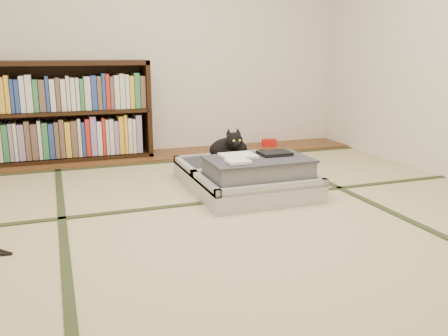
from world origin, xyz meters
name	(u,v)px	position (x,y,z in m)	size (l,w,h in m)	color
floor	(236,221)	(0.00, 0.00, 0.00)	(4.50, 4.50, 0.00)	tan
wood_strip	(163,155)	(0.00, 2.00, 0.01)	(4.00, 0.50, 0.02)	brown
red_item	(269,142)	(1.18, 2.03, 0.06)	(0.15, 0.09, 0.07)	red
tatami_borders	(210,198)	(0.00, 0.49, 0.00)	(4.00, 4.50, 0.01)	#2D381E
bookcase	(72,113)	(-0.84, 2.07, 0.45)	(1.44, 0.33, 0.93)	black
suitcase	(246,176)	(0.31, 0.59, 0.11)	(0.81, 1.08, 0.32)	#B1B2B7
cat	(230,149)	(0.29, 0.88, 0.26)	(0.36, 0.36, 0.29)	black
cable_coil	(249,158)	(0.47, 0.91, 0.17)	(0.11, 0.11, 0.03)	white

